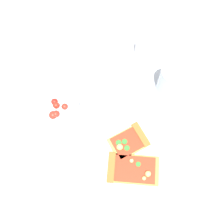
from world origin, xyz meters
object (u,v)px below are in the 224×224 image
at_px(plate, 134,154).
at_px(soda_glass, 170,81).
at_px(pizza_slice_far, 130,141).
at_px(salad_bowl, 60,109).
at_px(pepper_shaker, 140,46).
at_px(pizza_slice_near, 130,169).
at_px(paper_napkin, 51,185).

relative_size(plate, soda_glass, 2.39).
xyz_separation_m(pizza_slice_far, salad_bowl, (-0.24, 0.03, 0.01)).
relative_size(soda_glass, pepper_shaker, 1.51).
xyz_separation_m(soda_glass, pepper_shaker, (-0.12, 0.11, -0.02)).
xyz_separation_m(plate, pizza_slice_near, (0.00, -0.05, 0.01)).
bearing_deg(pepper_shaker, salad_bowl, -121.40).
height_order(plate, paper_napkin, plate).
bearing_deg(plate, pizza_slice_near, -87.88).
bearing_deg(plate, pizza_slice_far, 126.90).
xyz_separation_m(pizza_slice_near, salad_bowl, (-0.26, 0.11, 0.01)).
xyz_separation_m(pizza_slice_near, paper_napkin, (-0.21, -0.11, -0.02)).
distance_m(pizza_slice_far, soda_glass, 0.23).
distance_m(soda_glass, paper_napkin, 0.48).
distance_m(pizza_slice_near, paper_napkin, 0.24).
distance_m(pizza_slice_near, pepper_shaker, 0.41).
xyz_separation_m(pizza_slice_far, soda_glass, (0.07, 0.22, 0.03)).
bearing_deg(soda_glass, plate, -100.10).
bearing_deg(soda_glass, pizza_slice_far, -107.21).
distance_m(salad_bowl, paper_napkin, 0.23).
relative_size(pizza_slice_far, pepper_shaker, 1.77).
bearing_deg(pizza_slice_near, paper_napkin, -151.77).
height_order(salad_bowl, pepper_shaker, pepper_shaker).
bearing_deg(pizza_slice_far, paper_napkin, -133.61).
bearing_deg(soda_glass, paper_napkin, -121.52).
bearing_deg(pepper_shaker, soda_glass, -40.87).
bearing_deg(plate, paper_napkin, -141.85).
height_order(pizza_slice_near, salad_bowl, salad_bowl).
distance_m(pizza_slice_far, paper_napkin, 0.27).
bearing_deg(salad_bowl, pepper_shaker, 58.60).
relative_size(pizza_slice_far, salad_bowl, 1.09).
relative_size(plate, pizza_slice_far, 2.03).
bearing_deg(pepper_shaker, pizza_slice_far, -79.81).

